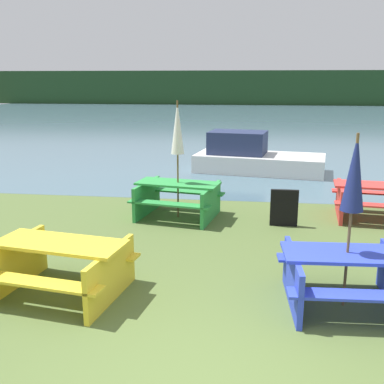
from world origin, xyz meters
name	(u,v)px	position (x,y,z in m)	size (l,w,h in m)	color
water	(245,118)	(0.00, 32.10, 0.00)	(60.00, 50.00, 0.00)	slate
far_treeline	(248,88)	(0.00, 52.10, 2.00)	(80.00, 1.60, 4.00)	#1E3D1E
picnic_table_yellow	(61,263)	(-2.09, 1.89, 0.45)	(1.95, 1.64, 0.75)	yellow
picnic_table_blue	(346,274)	(1.69, 2.04, 0.44)	(1.68, 1.46, 0.74)	blue
picnic_table_green	(178,196)	(-1.08, 5.63, 0.46)	(1.95, 1.66, 0.77)	green
picnic_table_red	(377,198)	(3.11, 6.03, 0.46)	(1.91, 1.58, 0.75)	red
umbrella_navy	(354,174)	(1.69, 2.04, 1.75)	(0.28, 0.28, 2.26)	brown
umbrella_white	(177,129)	(-1.08, 5.63, 1.90)	(0.27, 0.27, 2.47)	brown
boat	(253,157)	(0.54, 10.90, 0.46)	(4.28, 2.44, 1.28)	silver
signboard	(284,208)	(1.14, 5.31, 0.38)	(0.55, 0.08, 0.75)	black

